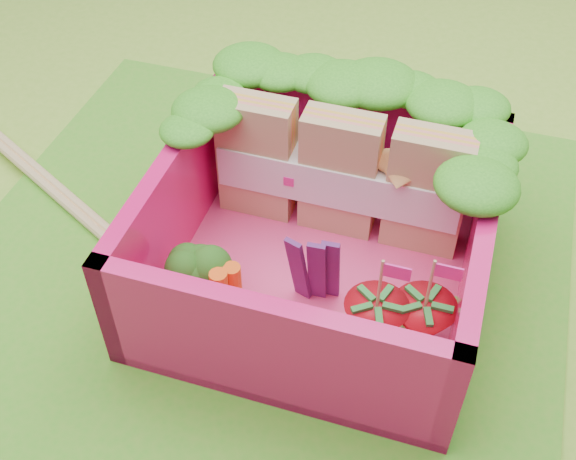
# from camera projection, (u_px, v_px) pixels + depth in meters

# --- Properties ---
(ground) EXTENTS (14.00, 14.00, 0.00)m
(ground) POSITION_uv_depth(u_px,v_px,m) (260.00, 267.00, 3.17)
(ground) COLOR #7FB834
(ground) RESTS_ON ground
(placemat) EXTENTS (2.60, 2.60, 0.03)m
(placemat) POSITION_uv_depth(u_px,v_px,m) (259.00, 265.00, 3.16)
(placemat) COLOR #4EAB26
(placemat) RESTS_ON ground
(bento_floor) EXTENTS (1.30, 1.30, 0.05)m
(bento_floor) POSITION_uv_depth(u_px,v_px,m) (318.00, 274.00, 3.07)
(bento_floor) COLOR #F13D7F
(bento_floor) RESTS_ON placemat
(bento_box) EXTENTS (1.30, 1.30, 0.55)m
(bento_box) POSITION_uv_depth(u_px,v_px,m) (320.00, 233.00, 2.89)
(bento_box) COLOR #EA1367
(bento_box) RESTS_ON placemat
(lettuce_ruffle) EXTENTS (1.43, 0.77, 0.11)m
(lettuce_ruffle) POSITION_uv_depth(u_px,v_px,m) (353.00, 100.00, 2.96)
(lettuce_ruffle) COLOR #2D8D19
(lettuce_ruffle) RESTS_ON bento_box
(sandwich_stack) EXTENTS (1.07, 0.18, 0.58)m
(sandwich_stack) POSITION_uv_depth(u_px,v_px,m) (341.00, 175.00, 3.05)
(sandwich_stack) COLOR tan
(sandwich_stack) RESTS_ON bento_floor
(broccoli) EXTENTS (0.33, 0.33, 0.26)m
(broccoli) POSITION_uv_depth(u_px,v_px,m) (192.00, 272.00, 2.80)
(broccoli) COLOR #679548
(broccoli) RESTS_ON bento_floor
(carrot_sticks) EXTENTS (0.10, 0.13, 0.28)m
(carrot_sticks) POSITION_uv_depth(u_px,v_px,m) (227.00, 294.00, 2.78)
(carrot_sticks) COLOR orange
(carrot_sticks) RESTS_ON bento_floor
(purple_wedges) EXTENTS (0.19, 0.07, 0.38)m
(purple_wedges) POSITION_uv_depth(u_px,v_px,m) (315.00, 270.00, 2.80)
(purple_wedges) COLOR #51195A
(purple_wedges) RESTS_ON bento_floor
(strawberry_left) EXTENTS (0.24, 0.24, 0.48)m
(strawberry_left) POSITION_uv_depth(u_px,v_px,m) (374.00, 324.00, 2.69)
(strawberry_left) COLOR red
(strawberry_left) RESTS_ON bento_floor
(strawberry_right) EXTENTS (0.24, 0.24, 0.48)m
(strawberry_right) POSITION_uv_depth(u_px,v_px,m) (421.00, 324.00, 2.69)
(strawberry_right) COLOR red
(strawberry_right) RESTS_ON bento_floor
(snap_peas) EXTENTS (0.63, 0.54, 0.05)m
(snap_peas) POSITION_uv_depth(u_px,v_px,m) (397.00, 336.00, 2.78)
(snap_peas) COLOR #56B438
(snap_peas) RESTS_ON bento_floor
(chopsticks) EXTENTS (1.87, 0.99, 0.05)m
(chopsticks) POSITION_uv_depth(u_px,v_px,m) (75.00, 206.00, 3.36)
(chopsticks) COLOR #E4B97D
(chopsticks) RESTS_ON placemat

